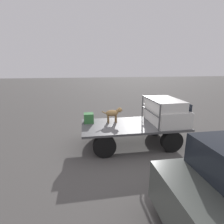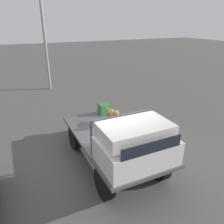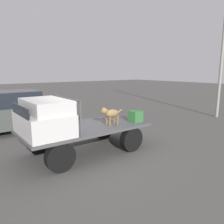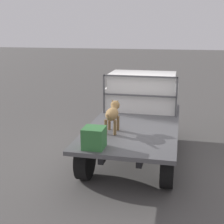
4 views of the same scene
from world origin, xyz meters
name	(u,v)px [view 4 (image 4 of 4)]	position (x,y,z in m)	size (l,w,h in m)	color
ground_plane	(134,157)	(0.00, 0.00, 0.00)	(80.00, 80.00, 0.00)	#514F4C
flatbed_truck	(135,132)	(0.00, 0.00, 0.61)	(3.98, 1.93, 0.85)	black
truck_cab	(143,92)	(1.31, 0.00, 1.31)	(1.21, 1.81, 0.96)	silver
truck_headboard	(140,89)	(0.66, 0.00, 1.49)	(0.04, 1.81, 0.97)	#4C4C4F
dog	(113,113)	(-0.71, 0.36, 1.24)	(0.85, 0.25, 0.63)	brown
cargo_crate	(94,138)	(-1.70, 0.48, 1.04)	(0.38, 0.38, 0.38)	#337038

